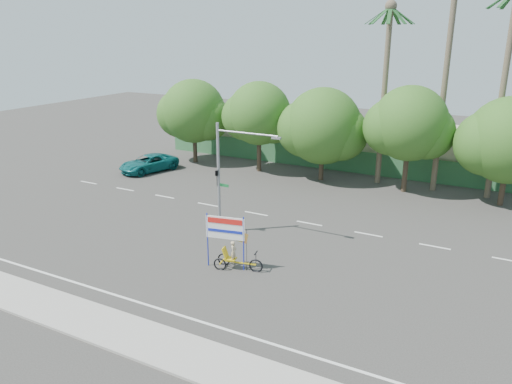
% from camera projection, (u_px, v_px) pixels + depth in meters
% --- Properties ---
extents(ground, '(120.00, 120.00, 0.00)m').
position_uv_depth(ground, '(220.00, 265.00, 27.30)').
color(ground, '#33302D').
rests_on(ground, ground).
extents(sidewalk_near, '(50.00, 2.40, 0.12)m').
position_uv_depth(sidewalk_near, '(126.00, 334.00, 20.98)').
color(sidewalk_near, gray).
rests_on(sidewalk_near, ground).
extents(fence, '(38.00, 0.08, 2.00)m').
position_uv_depth(fence, '(345.00, 161.00, 45.07)').
color(fence, '#336B3D').
rests_on(fence, ground).
extents(building_left, '(12.00, 8.00, 4.00)m').
position_uv_depth(building_left, '(269.00, 131.00, 53.00)').
color(building_left, '#B9B193').
rests_on(building_left, ground).
extents(building_right, '(14.00, 8.00, 3.60)m').
position_uv_depth(building_right, '(447.00, 152.00, 45.04)').
color(building_right, '#B9B193').
rests_on(building_right, ground).
extents(tree_far_left, '(7.14, 6.00, 7.96)m').
position_uv_depth(tree_far_left, '(193.00, 113.00, 47.22)').
color(tree_far_left, '#473828').
rests_on(tree_far_left, ground).
extents(tree_left, '(6.66, 5.60, 8.07)m').
position_uv_depth(tree_left, '(259.00, 116.00, 44.01)').
color(tree_left, '#473828').
rests_on(tree_left, ground).
extents(tree_center, '(7.62, 6.40, 7.85)m').
position_uv_depth(tree_center, '(322.00, 128.00, 41.53)').
color(tree_center, '#473828').
rests_on(tree_center, ground).
extents(tree_right, '(6.90, 5.80, 8.36)m').
position_uv_depth(tree_right, '(409.00, 126.00, 38.17)').
color(tree_right, '#473828').
rests_on(tree_right, ground).
extents(tree_far_right, '(7.38, 6.20, 7.94)m').
position_uv_depth(tree_far_right, '(509.00, 143.00, 35.24)').
color(tree_far_right, '#473828').
rests_on(tree_far_right, ground).
extents(palm_tall, '(3.73, 3.79, 17.45)m').
position_uv_depth(palm_tall, '(448.00, 55.00, 36.91)').
color(palm_tall, '#70604C').
rests_on(palm_tall, ground).
extents(palm_mid, '(3.73, 3.79, 15.45)m').
position_uv_depth(palm_mid, '(505.00, 72.00, 35.45)').
color(palm_mid, '#70604C').
rests_on(palm_mid, ground).
extents(palm_short, '(3.73, 3.79, 14.45)m').
position_uv_depth(palm_short, '(386.00, 75.00, 39.41)').
color(palm_short, '#70604C').
rests_on(palm_short, ground).
extents(traffic_signal, '(4.72, 1.10, 7.00)m').
position_uv_depth(traffic_signal, '(223.00, 189.00, 30.73)').
color(traffic_signal, gray).
rests_on(traffic_signal, ground).
extents(trike_billboard, '(3.09, 1.06, 3.08)m').
position_uv_depth(trike_billboard, '(231.00, 247.00, 26.49)').
color(trike_billboard, black).
rests_on(trike_billboard, ground).
extents(pickup_truck, '(4.04, 5.91, 1.50)m').
position_uv_depth(pickup_truck, '(149.00, 163.00, 45.21)').
color(pickup_truck, '#0D5D5E').
rests_on(pickup_truck, ground).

